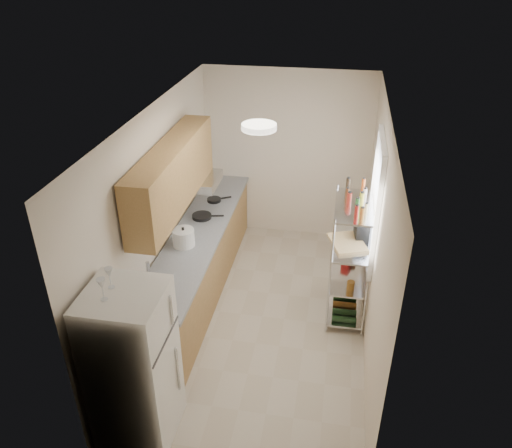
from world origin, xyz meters
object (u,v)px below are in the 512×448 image
at_px(cutting_board, 347,243).
at_px(espresso_machine, 362,228).
at_px(frying_pan_large, 202,216).
at_px(rice_cooker, 184,238).
at_px(refrigerator, 134,366).

distance_m(cutting_board, espresso_machine, 0.26).
bearing_deg(espresso_machine, frying_pan_large, 162.58).
distance_m(rice_cooker, frying_pan_large, 0.71).
bearing_deg(rice_cooker, refrigerator, -86.59).
bearing_deg(frying_pan_large, espresso_machine, -22.39).
relative_size(frying_pan_large, espresso_machine, 0.95).
height_order(refrigerator, frying_pan_large, refrigerator).
distance_m(refrigerator, cutting_board, 2.79).
distance_m(frying_pan_large, cutting_board, 1.99).
height_order(rice_cooker, cutting_board, rice_cooker).
xyz_separation_m(refrigerator, espresso_machine, (1.99, 2.26, 0.34)).
relative_size(rice_cooker, espresso_machine, 0.97).
xyz_separation_m(frying_pan_large, espresso_machine, (2.07, -0.35, 0.23)).
distance_m(frying_pan_large, espresso_machine, 2.11).
distance_m(refrigerator, frying_pan_large, 2.62).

